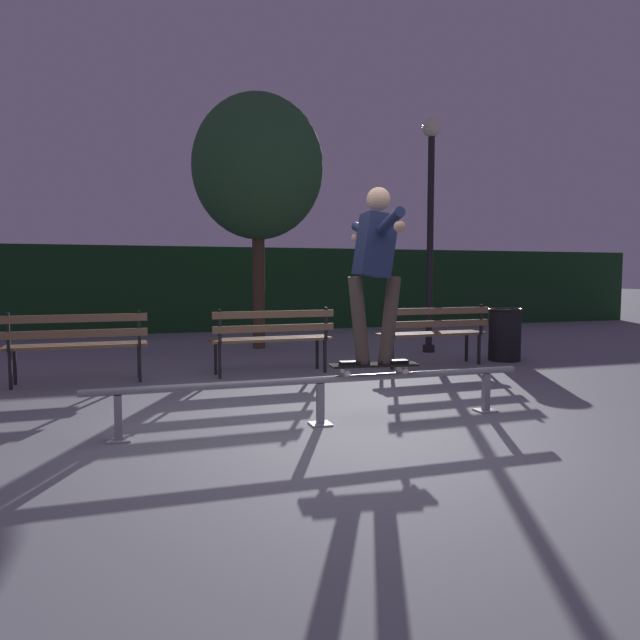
% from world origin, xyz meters
% --- Properties ---
extents(ground_plane, '(90.00, 90.00, 0.00)m').
position_xyz_m(ground_plane, '(0.00, 0.00, 0.00)').
color(ground_plane, slate).
extents(hedge_backdrop, '(24.00, 1.20, 1.96)m').
position_xyz_m(hedge_backdrop, '(0.00, 9.61, 0.98)').
color(hedge_backdrop, '#193D1E').
rests_on(hedge_backdrop, ground).
extents(grind_rail, '(3.91, 0.18, 0.42)m').
position_xyz_m(grind_rail, '(0.00, 0.24, 0.33)').
color(grind_rail, gray).
rests_on(grind_rail, ground).
extents(skateboard, '(0.80, 0.29, 0.09)m').
position_xyz_m(skateboard, '(0.50, 0.24, 0.50)').
color(skateboard, black).
rests_on(skateboard, grind_rail).
extents(skateboarder, '(0.63, 1.40, 1.56)m').
position_xyz_m(skateboarder, '(0.51, 0.24, 1.43)').
color(skateboarder, black).
rests_on(skateboarder, skateboard).
extents(park_bench_leftmost, '(1.61, 0.46, 0.88)m').
position_xyz_m(park_bench_leftmost, '(-2.18, 2.89, 0.54)').
color(park_bench_leftmost, black).
rests_on(park_bench_leftmost, ground).
extents(park_bench_left_center, '(1.61, 0.46, 0.88)m').
position_xyz_m(park_bench_left_center, '(0.18, 2.89, 0.54)').
color(park_bench_left_center, black).
rests_on(park_bench_left_center, ground).
extents(park_bench_right_center, '(1.61, 0.46, 0.88)m').
position_xyz_m(park_bench_right_center, '(2.55, 2.89, 0.54)').
color(park_bench_right_center, black).
rests_on(park_bench_right_center, ground).
extents(tree_behind_benches, '(2.29, 2.29, 4.45)m').
position_xyz_m(tree_behind_benches, '(0.59, 5.71, 3.18)').
color(tree_behind_benches, '#4C3828').
rests_on(tree_behind_benches, ground).
extents(lamp_post_right, '(0.32, 0.32, 3.90)m').
position_xyz_m(lamp_post_right, '(3.22, 4.30, 2.48)').
color(lamp_post_right, black).
rests_on(lamp_post_right, ground).
extents(trash_can, '(0.52, 0.52, 0.80)m').
position_xyz_m(trash_can, '(3.85, 3.06, 0.41)').
color(trash_can, black).
rests_on(trash_can, ground).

